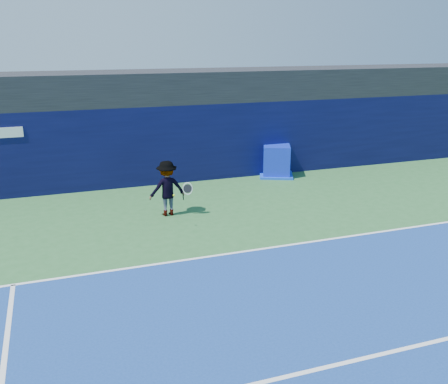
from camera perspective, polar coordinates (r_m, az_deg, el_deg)
The scene contains 8 objects.
ground at distance 10.61m, azimuth 4.89°, elevation -13.54°, with size 80.00×80.00×0.00m, color #2C6330.
baseline at distance 13.08m, azimuth -0.49°, elevation -7.21°, with size 24.00×0.10×0.01m, color white.
service_line at distance 9.12m, azimuth 10.30°, elevation -19.39°, with size 24.00×0.10×0.01m, color white.
stadium_band at distance 20.24m, azimuth -8.45°, elevation 11.82°, with size 36.00×3.00×1.20m, color black.
back_wall_assembly at distance 19.57m, azimuth -7.63°, elevation 5.46°, with size 36.00×1.03×3.00m.
equipment_cart at distance 20.53m, azimuth 6.00°, elevation 3.43°, with size 1.74×1.74×1.27m.
tennis_player at distance 15.83m, azimuth -6.52°, elevation 0.42°, with size 1.34×0.75×1.77m.
tennis_ball at distance 14.50m, azimuth -5.74°, elevation -0.37°, with size 0.06×0.06×0.06m.
Camera 1 is at (-3.83, -8.29, 5.39)m, focal length 40.00 mm.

